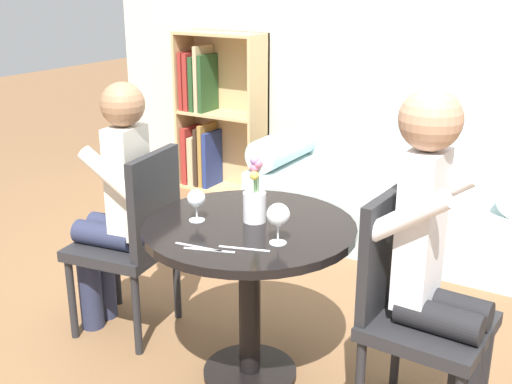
# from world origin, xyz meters

# --- Properties ---
(ground_plane) EXTENTS (16.00, 16.00, 0.00)m
(ground_plane) POSITION_xyz_m (0.00, 0.00, 0.00)
(ground_plane) COLOR brown
(back_wall) EXTENTS (5.20, 0.05, 2.70)m
(back_wall) POSITION_xyz_m (0.00, 2.20, 1.35)
(back_wall) COLOR beige
(back_wall) RESTS_ON ground_plane
(round_table) EXTENTS (0.85, 0.85, 0.70)m
(round_table) POSITION_xyz_m (0.00, 0.00, 0.54)
(round_table) COLOR black
(round_table) RESTS_ON ground_plane
(couch) EXTENTS (1.78, 0.80, 0.92)m
(couch) POSITION_xyz_m (0.00, 1.78, 0.31)
(couch) COLOR #A8C1C1
(couch) RESTS_ON ground_plane
(bookshelf_left) EXTENTS (0.70, 0.28, 1.23)m
(bookshelf_left) POSITION_xyz_m (-1.61, 2.04, 0.57)
(bookshelf_left) COLOR tan
(bookshelf_left) RESTS_ON ground_plane
(chair_left) EXTENTS (0.48, 0.48, 0.90)m
(chair_left) POSITION_xyz_m (-0.65, 0.04, 0.49)
(chair_left) COLOR #232326
(chair_left) RESTS_ON ground_plane
(chair_right) EXTENTS (0.44, 0.44, 0.90)m
(chair_right) POSITION_xyz_m (0.65, 0.08, 0.49)
(chair_right) COLOR #232326
(chair_right) RESTS_ON ground_plane
(person_left) EXTENTS (0.45, 0.38, 1.20)m
(person_left) POSITION_xyz_m (-0.74, 0.02, 0.64)
(person_left) COLOR #282D47
(person_left) RESTS_ON ground_plane
(person_right) EXTENTS (0.43, 0.35, 1.29)m
(person_right) POSITION_xyz_m (0.73, 0.07, 0.70)
(person_right) COLOR black
(person_right) RESTS_ON ground_plane
(wine_glass_left) EXTENTS (0.07, 0.07, 0.13)m
(wine_glass_left) POSITION_xyz_m (-0.20, -0.08, 0.79)
(wine_glass_left) COLOR white
(wine_glass_left) RESTS_ON round_table
(wine_glass_right) EXTENTS (0.09, 0.09, 0.16)m
(wine_glass_right) POSITION_xyz_m (0.19, -0.11, 0.81)
(wine_glass_right) COLOR white
(wine_glass_right) RESTS_ON round_table
(flower_vase) EXTENTS (0.09, 0.09, 0.27)m
(flower_vase) POSITION_xyz_m (0.00, 0.04, 0.79)
(flower_vase) COLOR silver
(flower_vase) RESTS_ON round_table
(knife_left_setting) EXTENTS (0.18, 0.07, 0.00)m
(knife_left_setting) POSITION_xyz_m (0.11, -0.22, 0.70)
(knife_left_setting) COLOR silver
(knife_left_setting) RESTS_ON round_table
(fork_left_setting) EXTENTS (0.19, 0.03, 0.00)m
(fork_left_setting) POSITION_xyz_m (-0.04, -0.29, 0.70)
(fork_left_setting) COLOR silver
(fork_left_setting) RESTS_ON round_table
(knife_right_setting) EXTENTS (0.18, 0.07, 0.00)m
(knife_right_setting) POSITION_xyz_m (0.01, -0.29, 0.70)
(knife_right_setting) COLOR silver
(knife_right_setting) RESTS_ON round_table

